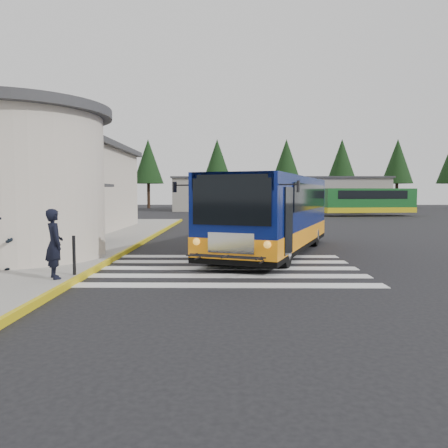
{
  "coord_description": "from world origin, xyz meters",
  "views": [
    {
      "loc": [
        -0.28,
        -13.55,
        2.22
      ],
      "look_at": [
        -0.43,
        -0.5,
        1.29
      ],
      "focal_mm": 35.0,
      "sensor_mm": 36.0,
      "label": 1
    }
  ],
  "objects_px": {
    "far_bus_a": "(330,201)",
    "far_bus_b": "(367,201)",
    "transit_bus": "(272,217)",
    "bollard": "(74,255)",
    "pedestrian_a": "(54,244)",
    "pedestrian_b": "(4,242)"
  },
  "relations": [
    {
      "from": "far_bus_a",
      "to": "far_bus_b",
      "type": "bearing_deg",
      "value": -155.64
    },
    {
      "from": "transit_bus",
      "to": "bollard",
      "type": "xyz_separation_m",
      "value": [
        -5.52,
        -5.16,
        -0.69
      ]
    },
    {
      "from": "transit_bus",
      "to": "pedestrian_a",
      "type": "xyz_separation_m",
      "value": [
        -5.82,
        -5.64,
        -0.34
      ]
    },
    {
      "from": "pedestrian_b",
      "to": "bollard",
      "type": "xyz_separation_m",
      "value": [
        2.16,
        -0.72,
        -0.25
      ]
    },
    {
      "from": "bollard",
      "to": "far_bus_b",
      "type": "height_order",
      "value": "far_bus_b"
    },
    {
      "from": "bollard",
      "to": "far_bus_b",
      "type": "xyz_separation_m",
      "value": [
        17.29,
        31.49,
        0.84
      ]
    },
    {
      "from": "pedestrian_a",
      "to": "far_bus_b",
      "type": "height_order",
      "value": "far_bus_b"
    },
    {
      "from": "pedestrian_b",
      "to": "bollard",
      "type": "height_order",
      "value": "pedestrian_b"
    },
    {
      "from": "transit_bus",
      "to": "pedestrian_b",
      "type": "height_order",
      "value": "transit_bus"
    },
    {
      "from": "pedestrian_a",
      "to": "transit_bus",
      "type": "bearing_deg",
      "value": -80.85
    },
    {
      "from": "bollard",
      "to": "far_bus_b",
      "type": "distance_m",
      "value": 35.93
    },
    {
      "from": "transit_bus",
      "to": "bollard",
      "type": "bearing_deg",
      "value": -117.2
    },
    {
      "from": "transit_bus",
      "to": "pedestrian_b",
      "type": "relative_size",
      "value": 6.79
    },
    {
      "from": "pedestrian_a",
      "to": "pedestrian_b",
      "type": "xyz_separation_m",
      "value": [
        -1.86,
        1.2,
        -0.1
      ]
    },
    {
      "from": "transit_bus",
      "to": "far_bus_a",
      "type": "relative_size",
      "value": 1.23
    },
    {
      "from": "pedestrian_a",
      "to": "bollard",
      "type": "distance_m",
      "value": 0.66
    },
    {
      "from": "bollard",
      "to": "pedestrian_b",
      "type": "bearing_deg",
      "value": 161.54
    },
    {
      "from": "far_bus_a",
      "to": "far_bus_b",
      "type": "height_order",
      "value": "far_bus_b"
    },
    {
      "from": "transit_bus",
      "to": "far_bus_a",
      "type": "bearing_deg",
      "value": 93.42
    },
    {
      "from": "transit_bus",
      "to": "far_bus_b",
      "type": "xyz_separation_m",
      "value": [
        11.77,
        26.33,
        0.15
      ]
    },
    {
      "from": "pedestrian_b",
      "to": "bollard",
      "type": "distance_m",
      "value": 2.29
    },
    {
      "from": "pedestrian_a",
      "to": "far_bus_b",
      "type": "xyz_separation_m",
      "value": [
        17.59,
        31.97,
        0.49
      ]
    }
  ]
}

